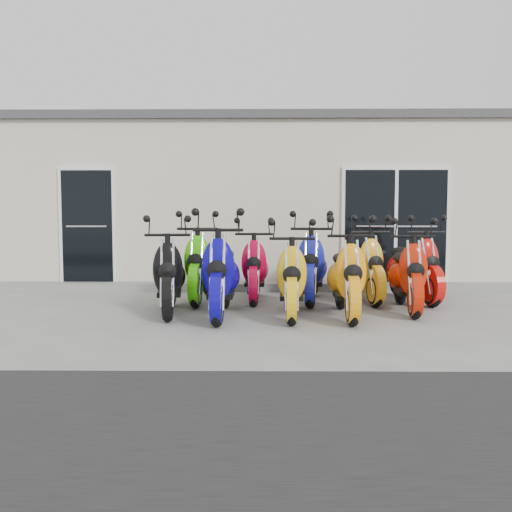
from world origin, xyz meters
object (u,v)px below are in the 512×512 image
object	(u,v)px
scooter_back_red	(255,259)
scooter_back_extra	(413,258)
scooter_front_orange_a	(292,268)
scooter_back_yellow	(361,258)
scooter_front_orange_b	(346,266)
scooter_back_green	(202,256)
scooter_back_blue	(312,256)
scooter_front_black	(169,264)
scooter_front_blue	(221,263)
scooter_front_red	(407,265)

from	to	relation	value
scooter_back_red	scooter_back_extra	world-z (taller)	scooter_back_extra
scooter_front_orange_a	scooter_back_extra	world-z (taller)	scooter_back_extra
scooter_back_yellow	scooter_front_orange_b	bearing A→B (deg)	-117.22
scooter_front_orange_b	scooter_back_green	distance (m)	2.48
scooter_back_blue	scooter_back_extra	bearing A→B (deg)	9.73
scooter_back_extra	scooter_front_black	bearing A→B (deg)	-171.84
scooter_back_green	scooter_back_red	distance (m)	0.85
scooter_front_orange_a	scooter_back_extra	bearing A→B (deg)	36.65
scooter_back_blue	scooter_back_yellow	bearing A→B (deg)	11.36
scooter_front_orange_b	scooter_back_green	size ratio (longest dim) A/B	0.94
scooter_back_red	scooter_back_yellow	size ratio (longest dim) A/B	0.97
scooter_front_blue	scooter_back_red	bearing A→B (deg)	72.32
scooter_front_black	scooter_front_red	size ratio (longest dim) A/B	1.02
scooter_back_extra	scooter_back_yellow	bearing A→B (deg)	171.60
scooter_front_orange_a	scooter_back_extra	size ratio (longest dim) A/B	0.95
scooter_front_orange_b	scooter_back_extra	size ratio (longest dim) A/B	0.98
scooter_front_blue	scooter_front_orange_b	size ratio (longest dim) A/B	1.07
scooter_back_yellow	scooter_front_orange_a	bearing A→B (deg)	-140.06
scooter_front_blue	scooter_back_red	xyz separation A→B (m)	(0.44, 1.39, -0.05)
scooter_front_blue	scooter_back_blue	world-z (taller)	scooter_front_blue
scooter_back_red	scooter_back_green	bearing A→B (deg)	-174.29
scooter_front_red	scooter_front_orange_a	bearing A→B (deg)	-159.26
scooter_front_red	scooter_back_red	bearing A→B (deg)	163.24
scooter_front_black	scooter_back_blue	distance (m)	2.38
scooter_back_blue	scooter_back_red	bearing A→B (deg)	-176.02
scooter_front_black	scooter_front_orange_a	bearing A→B (deg)	-15.93
scooter_front_orange_b	scooter_back_green	world-z (taller)	scooter_back_green
scooter_back_green	scooter_back_yellow	bearing A→B (deg)	3.22
scooter_front_orange_b	scooter_back_red	bearing A→B (deg)	134.35
scooter_front_orange_a	scooter_front_orange_b	bearing A→B (deg)	2.04
scooter_front_blue	scooter_back_red	size ratio (longest dim) A/B	1.08
scooter_front_red	scooter_back_blue	distance (m)	1.55
scooter_front_blue	scooter_back_green	distance (m)	1.38
scooter_front_orange_a	scooter_back_yellow	distance (m)	1.81
scooter_front_orange_b	scooter_back_blue	xyz separation A→B (m)	(-0.32, 1.32, 0.04)
scooter_back_red	scooter_back_yellow	xyz separation A→B (m)	(1.72, -0.02, 0.02)
scooter_front_black	scooter_front_orange_b	bearing A→B (deg)	-13.97
scooter_back_yellow	scooter_back_red	bearing A→B (deg)	170.77
scooter_front_blue	scooter_back_extra	xyz separation A→B (m)	(3.01, 1.36, -0.04)
scooter_front_black	scooter_back_yellow	world-z (taller)	scooter_back_yellow
scooter_front_red	scooter_back_green	size ratio (longest dim) A/B	0.92
scooter_back_yellow	scooter_back_extra	size ratio (longest dim) A/B	1.00
scooter_front_black	scooter_back_extra	xyz separation A→B (m)	(3.76, 1.12, 0.01)
scooter_front_orange_b	scooter_back_extra	bearing A→B (deg)	48.45
scooter_back_extra	scooter_back_green	bearing A→B (deg)	172.32
scooter_front_black	scooter_back_blue	bearing A→B (deg)	18.74
scooter_front_orange_b	scooter_back_red	distance (m)	1.87
scooter_back_red	scooter_front_red	bearing A→B (deg)	-22.14
scooter_front_orange_a	scooter_back_yellow	world-z (taller)	scooter_back_yellow
scooter_front_orange_a	scooter_back_extra	distance (m)	2.46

